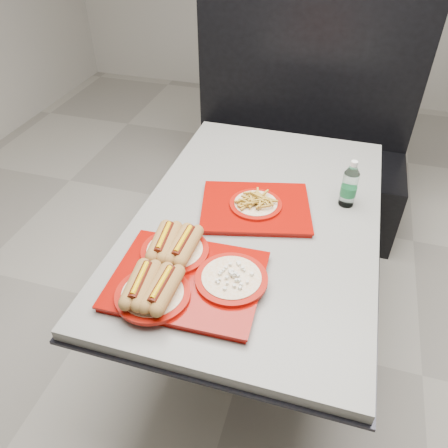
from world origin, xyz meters
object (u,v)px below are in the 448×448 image
(diner_table, at_px, (256,247))
(water_bottle, at_px, (349,186))
(tray_far, at_px, (256,205))
(booth_bench, at_px, (294,155))
(tray_near, at_px, (181,273))

(diner_table, distance_m, water_bottle, 0.44)
(water_bottle, bearing_deg, diner_table, -152.57)
(tray_far, relative_size, water_bottle, 2.46)
(diner_table, bearing_deg, water_bottle, 27.43)
(booth_bench, bearing_deg, tray_far, -90.86)
(tray_far, xyz_separation_m, water_bottle, (0.33, 0.14, 0.06))
(diner_table, distance_m, tray_far, 0.19)
(diner_table, bearing_deg, tray_near, -110.90)
(booth_bench, bearing_deg, water_bottle, -71.14)
(booth_bench, xyz_separation_m, water_bottle, (0.32, -0.93, 0.43))
(tray_near, xyz_separation_m, tray_far, (0.14, 0.43, -0.01))
(tray_far, bearing_deg, water_bottle, 22.89)
(diner_table, relative_size, water_bottle, 7.29)
(booth_bench, relative_size, tray_near, 2.74)
(water_bottle, bearing_deg, tray_far, -157.11)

